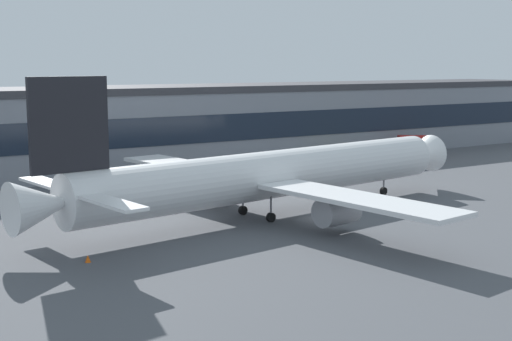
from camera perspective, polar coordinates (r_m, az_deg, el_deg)
The scene contains 8 objects.
ground_plane at distance 84.42m, azimuth 5.31°, elevation -3.92°, with size 600.00×600.00×0.00m, color #4C4F54.
terminal_building at distance 126.56m, azimuth -8.80°, elevation 3.51°, with size 189.10×19.29×14.37m.
airliner at distance 84.68m, azimuth 0.98°, elevation -0.38°, with size 64.06×55.05×17.11m.
crew_van at distance 131.49m, azimuth 6.93°, elevation 1.22°, with size 4.15×5.64×2.55m.
catering_truck at distance 143.50m, azimuth 12.88°, elevation 2.02°, with size 7.41×6.21×4.15m.
baggage_tug at distance 109.02m, azimuth -12.36°, elevation -0.65°, with size 4.12×3.56×1.85m.
traffic_cone_0 at distance 67.90m, azimuth -13.43°, elevation -6.94°, with size 0.55×0.55×0.69m, color #F2590C.
traffic_cone_2 at distance 82.70m, azimuth 5.17°, elevation -3.95°, with size 0.54×0.54×0.68m, color #F2590C.
Camera 1 is at (-50.69, -64.97, 18.32)m, focal length 49.50 mm.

